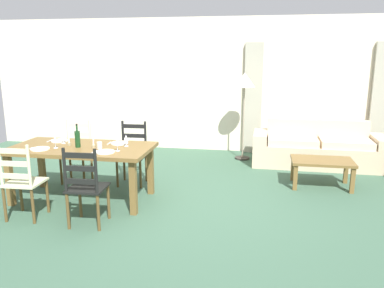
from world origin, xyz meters
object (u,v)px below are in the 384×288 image
(dining_chair_near_right, at_px, (86,187))
(wine_glass_near_right, at_px, (117,143))
(dining_table, at_px, (81,153))
(couch, at_px, (317,149))
(wine_glass_near_left, at_px, (55,140))
(wine_glass_far_left, at_px, (63,136))
(dining_chair_far_right, at_px, (132,153))
(wine_glass_far_right, at_px, (126,138))
(dining_chair_far_left, at_px, (77,151))
(standing_lamp, at_px, (244,85))
(coffee_table, at_px, (322,164))
(coffee_cup_primary, at_px, (99,145))
(dining_chair_near_left, at_px, (22,181))
(wine_bottle, at_px, (78,139))

(dining_chair_near_right, relative_size, wine_glass_near_right, 5.96)
(dining_table, height_order, couch, couch)
(wine_glass_near_left, xyz_separation_m, wine_glass_far_left, (-0.04, 0.27, 0.00))
(dining_chair_far_right, distance_m, wine_glass_far_right, 0.78)
(wine_glass_near_right, bearing_deg, dining_table, 165.45)
(dining_chair_near_right, height_order, wine_glass_far_right, dining_chair_near_right)
(couch, bearing_deg, wine_glass_near_right, -138.48)
(wine_glass_near_right, bearing_deg, dining_chair_far_left, 138.86)
(dining_chair_far_right, xyz_separation_m, couch, (2.95, 1.57, -0.19))
(dining_chair_far_right, height_order, wine_glass_near_left, dining_chair_far_right)
(dining_chair_far_left, relative_size, couch, 0.42)
(wine_glass_far_left, distance_m, standing_lamp, 3.42)
(wine_glass_far_right, bearing_deg, wine_glass_far_left, 179.34)
(wine_glass_near_left, distance_m, standing_lamp, 3.60)
(couch, bearing_deg, dining_chair_near_right, -133.49)
(coffee_table, bearing_deg, wine_glass_near_right, -154.80)
(dining_chair_far_right, xyz_separation_m, coffee_table, (2.86, 0.35, -0.12))
(wine_glass_near_right, height_order, coffee_table, wine_glass_near_right)
(wine_glass_near_left, xyz_separation_m, coffee_cup_primary, (0.58, 0.08, -0.07))
(dining_chair_far_left, relative_size, wine_glass_far_left, 5.96)
(wine_glass_near_left, xyz_separation_m, coffee_table, (3.60, 1.28, -0.51))
(wine_glass_near_right, distance_m, wine_glass_far_left, 0.94)
(dining_table, relative_size, wine_glass_near_left, 11.80)
(dining_chair_near_left, relative_size, wine_glass_far_right, 5.96)
(couch, distance_m, coffee_table, 1.22)
(dining_table, height_order, wine_glass_near_left, wine_glass_near_left)
(wine_glass_near_left, height_order, standing_lamp, standing_lamp)
(dining_chair_far_right, bearing_deg, standing_lamp, 47.52)
(wine_bottle, bearing_deg, coffee_cup_primary, -4.21)
(dining_chair_near_left, relative_size, wine_glass_near_right, 5.96)
(wine_bottle, height_order, wine_glass_far_right, wine_bottle)
(dining_table, height_order, wine_bottle, wine_bottle)
(couch, bearing_deg, dining_chair_near_left, -140.96)
(dining_table, relative_size, coffee_cup_primary, 21.11)
(wine_glass_near_right, height_order, couch, wine_glass_near_right)
(dining_chair_near_right, distance_m, couch, 4.33)
(dining_chair_near_left, bearing_deg, coffee_cup_primary, 43.89)
(dining_table, xyz_separation_m, wine_glass_far_right, (0.60, 0.12, 0.20))
(dining_chair_near_right, bearing_deg, coffee_table, 33.70)
(wine_glass_near_left, bearing_deg, dining_table, 25.80)
(wine_glass_far_left, bearing_deg, wine_bottle, -29.63)
(dining_chair_far_left, distance_m, wine_glass_far_left, 0.73)
(wine_glass_far_right, height_order, coffee_table, wine_glass_far_right)
(wine_bottle, distance_m, wine_glass_near_left, 0.29)
(dining_chair_far_left, xyz_separation_m, couch, (3.85, 1.60, -0.19))
(wine_glass_far_right, distance_m, couch, 3.63)
(coffee_cup_primary, bearing_deg, dining_chair_far_right, 79.72)
(wine_glass_near_right, distance_m, couch, 3.82)
(wine_glass_near_right, distance_m, wine_glass_far_right, 0.27)
(wine_bottle, relative_size, wine_glass_near_right, 1.96)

